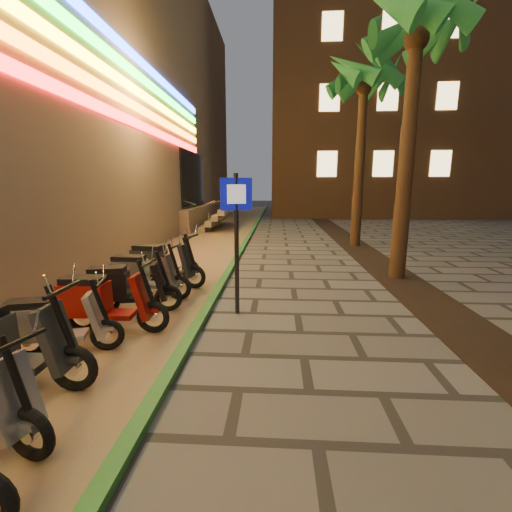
# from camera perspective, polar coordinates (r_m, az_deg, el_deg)

# --- Properties ---
(parking_strip) EXTENTS (3.40, 60.00, 0.01)m
(parking_strip) POSITION_cam_1_polar(r_m,az_deg,el_deg) (12.55, -10.51, 0.47)
(parking_strip) COLOR #8C7251
(parking_strip) RESTS_ON ground
(green_curb) EXTENTS (0.18, 60.00, 0.10)m
(green_curb) POSITION_cam_1_polar(r_m,az_deg,el_deg) (12.24, -2.77, 0.59)
(green_curb) COLOR #2A702C
(green_curb) RESTS_ON ground
(planting_strip) EXTENTS (1.20, 40.00, 0.02)m
(planting_strip) POSITION_cam_1_polar(r_m,az_deg,el_deg) (7.99, 26.93, -6.85)
(planting_strip) COLOR black
(planting_strip) RESTS_ON ground
(apartment_block) EXTENTS (18.00, 16.06, 25.00)m
(apartment_block) POSITION_cam_1_polar(r_m,az_deg,el_deg) (36.46, 19.14, 26.99)
(apartment_block) COLOR brown
(apartment_block) RESTS_ON ground
(palm_c) EXTENTS (2.97, 3.02, 6.91)m
(palm_c) POSITION_cam_1_polar(r_m,az_deg,el_deg) (10.08, 25.19, 30.03)
(palm_c) COLOR #472D19
(palm_c) RESTS_ON ground
(palm_d) EXTENTS (2.97, 3.02, 7.16)m
(palm_d) POSITION_cam_1_polar(r_m,az_deg,el_deg) (14.75, 17.52, 25.04)
(palm_d) COLOR #472D19
(palm_d) RESTS_ON ground
(pedestrian_sign) EXTENTS (0.55, 0.20, 2.58)m
(pedestrian_sign) POSITION_cam_1_polar(r_m,az_deg,el_deg) (6.18, -3.27, 5.17)
(pedestrian_sign) COLOR black
(pedestrian_sign) RESTS_ON ground
(scooter_8) EXTENTS (1.53, 0.78, 1.08)m
(scooter_8) POSITION_cam_1_polar(r_m,az_deg,el_deg) (5.64, -31.08, -9.67)
(scooter_8) COLOR black
(scooter_8) RESTS_ON ground
(scooter_9) EXTENTS (1.73, 0.61, 1.22)m
(scooter_9) POSITION_cam_1_polar(r_m,az_deg,el_deg) (6.10, -24.35, -6.91)
(scooter_9) COLOR black
(scooter_9) RESTS_ON ground
(scooter_10) EXTENTS (1.69, 0.79, 1.19)m
(scooter_10) POSITION_cam_1_polar(r_m,az_deg,el_deg) (6.83, -21.24, -4.89)
(scooter_10) COLOR black
(scooter_10) RESTS_ON ground
(scooter_11) EXTENTS (1.71, 0.60, 1.20)m
(scooter_11) POSITION_cam_1_polar(r_m,az_deg,el_deg) (7.65, -18.55, -2.95)
(scooter_11) COLOR black
(scooter_11) RESTS_ON ground
(scooter_12) EXTENTS (1.84, 0.79, 1.29)m
(scooter_12) POSITION_cam_1_polar(r_m,az_deg,el_deg) (8.47, -15.72, -1.17)
(scooter_12) COLOR black
(scooter_12) RESTS_ON ground
(scooter_13) EXTENTS (1.51, 0.53, 1.06)m
(scooter_13) POSITION_cam_1_polar(r_m,az_deg,el_deg) (9.32, -15.26, -0.64)
(scooter_13) COLOR black
(scooter_13) RESTS_ON ground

